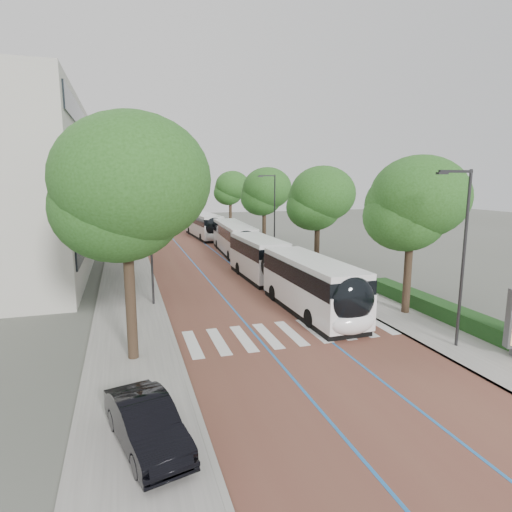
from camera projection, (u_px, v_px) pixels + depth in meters
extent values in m
plane|color=#51544C|center=(295.00, 341.00, 20.63)|extent=(160.00, 160.00, 0.00)
cube|color=brown|center=(183.00, 236.00, 58.22)|extent=(11.00, 140.00, 0.02)
cube|color=gray|center=(125.00, 238.00, 56.03)|extent=(4.00, 140.00, 0.12)
cube|color=gray|center=(236.00, 234.00, 60.40)|extent=(4.00, 140.00, 0.12)
cube|color=gray|center=(140.00, 238.00, 56.58)|extent=(0.20, 140.00, 0.14)
cube|color=gray|center=(223.00, 234.00, 59.85)|extent=(0.20, 140.00, 0.14)
cube|color=silver|center=(193.00, 344.00, 20.17)|extent=(0.55, 3.60, 0.01)
cube|color=silver|center=(218.00, 341.00, 20.53)|extent=(0.55, 3.60, 0.01)
cube|color=silver|center=(244.00, 338.00, 20.90)|extent=(0.55, 3.60, 0.01)
cube|color=silver|center=(268.00, 336.00, 21.26)|extent=(0.55, 3.60, 0.01)
cube|color=silver|center=(291.00, 333.00, 21.63)|extent=(0.55, 3.60, 0.01)
cube|color=silver|center=(314.00, 330.00, 21.99)|extent=(0.55, 3.60, 0.01)
cube|color=silver|center=(335.00, 328.00, 22.35)|extent=(0.55, 3.60, 0.01)
cube|color=silver|center=(357.00, 325.00, 22.72)|extent=(0.55, 3.60, 0.01)
cube|color=silver|center=(377.00, 323.00, 23.08)|extent=(0.55, 3.60, 0.01)
cube|color=#2164A9|center=(171.00, 237.00, 57.75)|extent=(0.12, 126.00, 0.01)
cube|color=#2164A9|center=(195.00, 236.00, 58.69)|extent=(0.12, 126.00, 0.01)
cube|color=black|center=(95.00, 226.00, 43.36)|extent=(0.12, 38.00, 1.60)
cube|color=black|center=(92.00, 194.00, 42.80)|extent=(0.12, 38.00, 1.60)
cube|color=black|center=(90.00, 162.00, 42.23)|extent=(0.12, 38.00, 1.60)
cube|color=black|center=(88.00, 130.00, 41.69)|extent=(0.12, 38.00, 1.60)
cube|color=#143A16|center=(450.00, 313.00, 23.20)|extent=(1.20, 14.00, 0.80)
cylinder|color=#2B2B2D|center=(463.00, 260.00, 19.07)|extent=(0.14, 0.14, 8.00)
cube|color=#2B2B2D|center=(456.00, 171.00, 18.14)|extent=(1.70, 0.12, 0.12)
cube|color=#2B2B2D|center=(442.00, 173.00, 17.95)|extent=(0.50, 0.20, 0.10)
cylinder|color=#2B2B2D|center=(275.00, 215.00, 42.56)|extent=(0.14, 0.14, 8.00)
cube|color=#2B2B2D|center=(267.00, 176.00, 41.63)|extent=(1.70, 0.12, 0.12)
cube|color=#2B2B2D|center=(260.00, 177.00, 41.44)|extent=(0.50, 0.20, 0.10)
cylinder|color=#2B2B2D|center=(151.00, 240.00, 25.64)|extent=(0.14, 0.14, 8.00)
cylinder|color=black|center=(131.00, 304.00, 18.00)|extent=(0.44, 0.44, 5.03)
ellipsoid|color=#224C18|center=(125.00, 195.00, 17.18)|extent=(6.28, 6.28, 5.34)
cylinder|color=black|center=(128.00, 263.00, 26.44)|extent=(0.44, 0.44, 5.21)
ellipsoid|color=#224C18|center=(123.00, 185.00, 25.60)|extent=(5.36, 5.36, 4.55)
cylinder|color=black|center=(126.00, 246.00, 34.96)|extent=(0.44, 0.44, 4.54)
ellipsoid|color=#224C18|center=(124.00, 196.00, 34.22)|extent=(5.58, 5.58, 4.75)
cylinder|color=black|center=(125.00, 233.00, 44.37)|extent=(0.44, 0.44, 4.41)
ellipsoid|color=#224C18|center=(123.00, 194.00, 43.65)|extent=(5.24, 5.24, 4.45)
cylinder|color=black|center=(124.00, 221.00, 55.61)|extent=(0.44, 0.44, 4.75)
ellipsoid|color=#224C18|center=(123.00, 187.00, 54.85)|extent=(6.01, 6.01, 5.11)
cylinder|color=black|center=(124.00, 210.00, 69.65)|extent=(0.44, 0.44, 5.39)
ellipsoid|color=#224C18|center=(122.00, 180.00, 68.78)|extent=(5.76, 5.76, 4.90)
cylinder|color=black|center=(407.00, 277.00, 24.37)|extent=(0.44, 0.44, 4.35)
ellipsoid|color=#224C18|center=(412.00, 208.00, 23.67)|extent=(5.38, 5.38, 4.57)
cylinder|color=black|center=(317.00, 247.00, 35.66)|extent=(0.44, 0.44, 4.20)
ellipsoid|color=#224C18|center=(318.00, 201.00, 34.99)|extent=(5.34, 5.34, 4.54)
cylinder|color=black|center=(264.00, 228.00, 48.81)|extent=(0.44, 0.44, 4.32)
ellipsoid|color=#224C18|center=(264.00, 194.00, 48.11)|extent=(5.51, 5.51, 4.68)
cylinder|color=black|center=(231.00, 216.00, 63.84)|extent=(0.44, 0.44, 4.38)
ellipsoid|color=#224C18|center=(230.00, 190.00, 63.14)|extent=(5.01, 5.01, 4.26)
cylinder|color=black|center=(279.00, 266.00, 29.47)|extent=(2.32, 0.95, 2.30)
cube|color=white|center=(311.00, 292.00, 24.77)|extent=(2.70, 9.41, 1.82)
cube|color=black|center=(311.00, 273.00, 24.57)|extent=(2.74, 9.23, 0.97)
cube|color=silver|center=(312.00, 262.00, 24.46)|extent=(2.65, 9.22, 0.31)
cube|color=black|center=(311.00, 310.00, 24.97)|extent=(2.64, 9.04, 0.35)
cube|color=white|center=(258.00, 262.00, 33.59)|extent=(2.67, 7.79, 1.82)
cube|color=black|center=(258.00, 248.00, 33.39)|extent=(2.70, 7.64, 0.97)
cube|color=silver|center=(258.00, 240.00, 33.28)|extent=(2.61, 7.64, 0.31)
cube|color=black|center=(258.00, 276.00, 33.79)|extent=(2.61, 7.48, 0.35)
ellipsoid|color=black|center=(353.00, 300.00, 20.41)|extent=(2.37, 1.15, 2.28)
ellipsoid|color=white|center=(352.00, 323.00, 20.57)|extent=(2.37, 1.05, 1.14)
cylinder|color=black|center=(310.00, 318.00, 22.43)|extent=(0.32, 1.01, 1.00)
cylinder|color=black|center=(348.00, 314.00, 23.13)|extent=(0.32, 1.01, 1.00)
cylinder|color=black|center=(239.00, 268.00, 34.94)|extent=(0.32, 1.01, 1.00)
cylinder|color=black|center=(265.00, 267.00, 35.64)|extent=(0.32, 1.01, 1.00)
cylinder|color=black|center=(274.00, 293.00, 27.43)|extent=(0.32, 1.01, 1.00)
cylinder|color=black|center=(306.00, 290.00, 28.14)|extent=(0.32, 1.01, 1.00)
cube|color=white|center=(234.00, 242.00, 44.32)|extent=(3.21, 12.13, 1.82)
cube|color=black|center=(234.00, 231.00, 44.11)|extent=(3.23, 11.89, 0.97)
cube|color=silver|center=(234.00, 225.00, 44.00)|extent=(3.14, 11.88, 0.31)
cube|color=black|center=(234.00, 252.00, 44.51)|extent=(3.13, 11.65, 0.35)
ellipsoid|color=black|center=(246.00, 243.00, 38.60)|extent=(2.41, 1.24, 2.28)
ellipsoid|color=white|center=(246.00, 256.00, 38.75)|extent=(2.41, 1.14, 1.14)
cylinder|color=black|center=(229.00, 256.00, 40.75)|extent=(0.36, 1.02, 1.00)
cylinder|color=black|center=(252.00, 255.00, 41.28)|extent=(0.36, 1.02, 1.00)
cylinder|color=black|center=(218.00, 244.00, 47.82)|extent=(0.36, 1.02, 1.00)
cylinder|color=black|center=(237.00, 244.00, 48.35)|extent=(0.36, 1.02, 1.00)
cube|color=white|center=(203.00, 228.00, 57.06)|extent=(3.12, 12.11, 1.82)
cube|color=black|center=(203.00, 219.00, 56.86)|extent=(3.14, 11.88, 0.97)
cube|color=silver|center=(203.00, 215.00, 56.74)|extent=(3.05, 11.87, 0.31)
cube|color=black|center=(204.00, 236.00, 57.25)|extent=(3.04, 11.63, 0.35)
ellipsoid|color=black|center=(214.00, 227.00, 51.52)|extent=(2.40, 1.22, 2.28)
ellipsoid|color=white|center=(215.00, 236.00, 51.68)|extent=(2.40, 1.12, 1.14)
cylinder|color=black|center=(201.00, 237.00, 53.48)|extent=(0.35, 1.01, 1.00)
cylinder|color=black|center=(219.00, 237.00, 54.25)|extent=(0.35, 1.01, 1.00)
cylinder|color=black|center=(189.00, 231.00, 60.32)|extent=(0.35, 1.01, 1.00)
cylinder|color=black|center=(205.00, 230.00, 61.09)|extent=(0.35, 1.01, 1.00)
imported|color=black|center=(146.00, 423.00, 12.22)|extent=(2.48, 4.46, 1.39)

